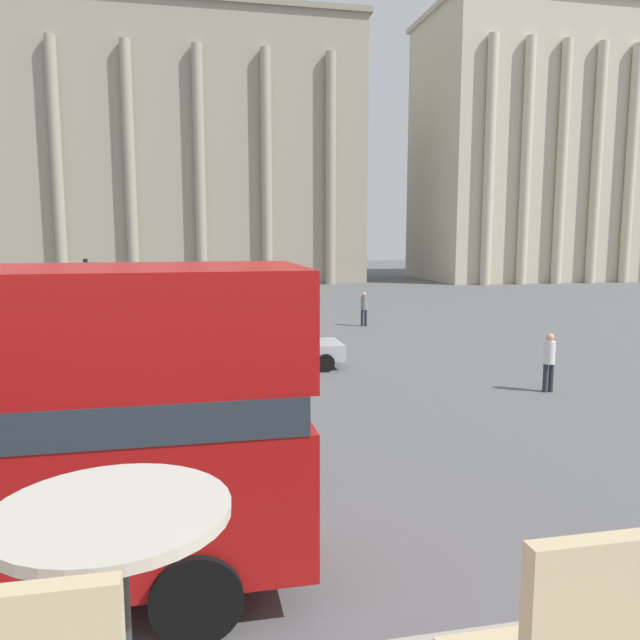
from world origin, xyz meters
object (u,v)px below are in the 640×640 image
at_px(plaza_building_left, 166,151).
at_px(car_silver, 278,348).
at_px(pedestrian_white, 549,358).
at_px(traffic_light_mid, 91,310).
at_px(pedestrian_grey, 364,307).
at_px(car_black, 124,353).
at_px(cafe_dining_table, 115,579).
at_px(plaza_building_right, 554,151).

height_order(plaza_building_left, car_silver, plaza_building_left).
bearing_deg(plaza_building_left, pedestrian_white, -75.19).
bearing_deg(traffic_light_mid, pedestrian_grey, 48.10).
bearing_deg(plaza_building_left, car_black, -90.63).
xyz_separation_m(car_silver, pedestrian_white, (7.17, -4.76, 0.28)).
distance_m(cafe_dining_table, plaza_building_left, 59.23).
bearing_deg(cafe_dining_table, pedestrian_white, 54.23).
relative_size(traffic_light_mid, pedestrian_grey, 2.31).
bearing_deg(traffic_light_mid, car_black, 82.98).
distance_m(plaza_building_right, car_silver, 51.43).
height_order(plaza_building_right, pedestrian_grey, plaza_building_right).
distance_m(plaza_building_right, pedestrian_grey, 41.53).
height_order(traffic_light_mid, pedestrian_white, traffic_light_mid).
bearing_deg(car_silver, car_black, -162.49).
height_order(cafe_dining_table, pedestrian_grey, cafe_dining_table).
bearing_deg(car_silver, pedestrian_white, -15.47).
distance_m(plaza_building_left, traffic_light_mid, 44.09).
bearing_deg(car_silver, plaza_building_left, 114.67).
distance_m(cafe_dining_table, pedestrian_grey, 29.19).
height_order(cafe_dining_table, car_silver, cafe_dining_table).
xyz_separation_m(car_black, pedestrian_grey, (10.51, 8.72, 0.27)).
bearing_deg(pedestrian_grey, plaza_building_right, 47.35).
height_order(cafe_dining_table, pedestrian_white, cafe_dining_table).
bearing_deg(cafe_dining_table, car_black, 95.74).
distance_m(cafe_dining_table, pedestrian_white, 17.75).
bearing_deg(pedestrian_grey, cafe_dining_table, -105.65).
bearing_deg(car_black, plaza_building_right, -51.78).
relative_size(car_black, pedestrian_white, 2.46).
height_order(plaza_building_right, pedestrian_white, plaza_building_right).
relative_size(cafe_dining_table, pedestrian_white, 0.43).
bearing_deg(cafe_dining_table, plaza_building_right, 57.14).
relative_size(plaza_building_right, car_black, 6.37).
xyz_separation_m(cafe_dining_table, plaza_building_right, (36.37, 56.31, 9.07)).
relative_size(plaza_building_right, traffic_light_mid, 6.89).
distance_m(car_black, pedestrian_white, 13.09).
distance_m(plaza_building_left, pedestrian_white, 47.21).
relative_size(plaza_building_right, pedestrian_grey, 15.93).
bearing_deg(pedestrian_white, car_black, 35.73).
distance_m(car_silver, pedestrian_white, 8.61).
xyz_separation_m(plaza_building_left, car_black, (-0.43, -39.57, -11.32)).
distance_m(traffic_light_mid, car_black, 3.95).
relative_size(plaza_building_left, pedestrian_grey, 21.44).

